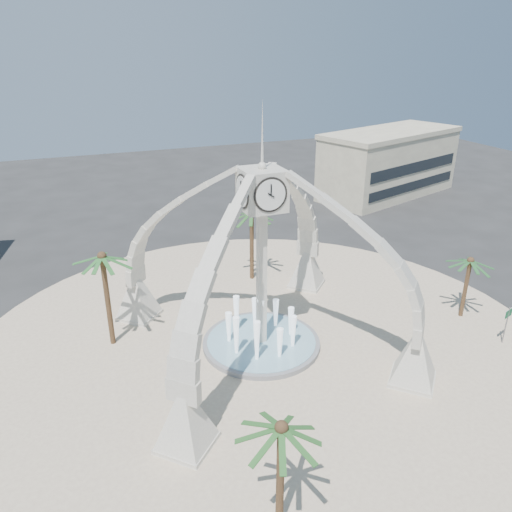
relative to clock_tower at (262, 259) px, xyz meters
name	(u,v)px	position (x,y,z in m)	size (l,w,h in m)	color
ground	(261,346)	(0.00, 0.00, -6.49)	(140.00, 140.00, 0.00)	#282828
plaza	(261,345)	(0.00, 0.00, -6.46)	(40.00, 40.00, 0.06)	beige
clock_tower	(262,259)	(0.00, 0.00, 0.00)	(17.94, 17.94, 16.30)	beige
fountain	(261,342)	(0.00, 0.00, -6.20)	(8.00, 8.00, 3.62)	gray
building_ne	(389,163)	(30.00, 28.00, -2.18)	(21.87, 14.17, 8.60)	beige
palm_east	(470,261)	(15.58, -1.93, -1.93)	(3.38, 3.38, 5.24)	brown
palm_west	(102,258)	(-9.40, 4.06, -0.04)	(4.00, 4.00, 7.28)	brown
palm_north	(252,213)	(3.26, 10.08, -0.45)	(4.16, 4.16, 6.87)	brown
palm_south	(281,429)	(-4.56, -13.05, -1.22)	(3.95, 3.95, 6.03)	brown
street_sign	(507,318)	(15.57, -5.92, -4.48)	(0.99, 0.34, 2.81)	slate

